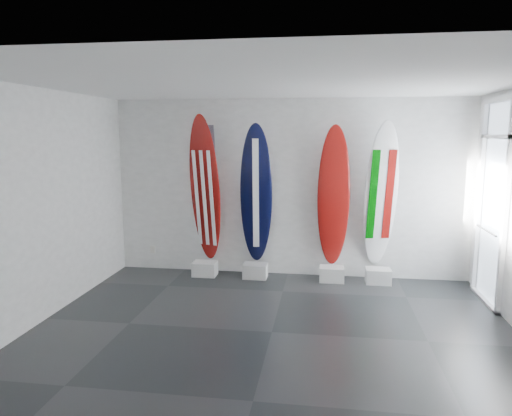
% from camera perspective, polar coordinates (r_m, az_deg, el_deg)
% --- Properties ---
extents(floor, '(6.00, 6.00, 0.00)m').
position_cam_1_polar(floor, '(6.04, 1.92, -14.69)').
color(floor, black).
rests_on(floor, ground).
extents(ceiling, '(6.00, 6.00, 0.00)m').
position_cam_1_polar(ceiling, '(5.56, 2.08, 14.92)').
color(ceiling, white).
rests_on(ceiling, wall_back).
extents(wall_back, '(6.00, 0.00, 6.00)m').
position_cam_1_polar(wall_back, '(8.07, 3.95, 2.37)').
color(wall_back, silver).
rests_on(wall_back, ground).
extents(wall_front, '(6.00, 0.00, 6.00)m').
position_cam_1_polar(wall_front, '(3.19, -3.00, -7.81)').
color(wall_front, silver).
rests_on(wall_front, ground).
extents(wall_left, '(0.00, 5.00, 5.00)m').
position_cam_1_polar(wall_left, '(6.64, -24.69, 0.15)').
color(wall_left, silver).
rests_on(wall_left, ground).
extents(display_block_usa, '(0.40, 0.30, 0.24)m').
position_cam_1_polar(display_block_usa, '(8.26, -6.17, -7.27)').
color(display_block_usa, silver).
rests_on(display_block_usa, floor).
extents(surfboard_usa, '(0.65, 0.51, 2.51)m').
position_cam_1_polar(surfboard_usa, '(8.09, -6.15, 2.29)').
color(surfboard_usa, maroon).
rests_on(surfboard_usa, display_block_usa).
extents(display_block_navy, '(0.40, 0.30, 0.24)m').
position_cam_1_polar(display_block_navy, '(8.10, -0.08, -7.57)').
color(display_block_navy, silver).
rests_on(display_block_navy, floor).
extents(surfboard_navy, '(0.56, 0.40, 2.36)m').
position_cam_1_polar(surfboard_navy, '(7.92, 0.02, 1.66)').
color(surfboard_navy, black).
rests_on(surfboard_navy, display_block_navy).
extents(display_block_swiss, '(0.40, 0.30, 0.24)m').
position_cam_1_polar(display_block_swiss, '(8.02, 9.10, -7.85)').
color(display_block_swiss, silver).
rests_on(display_block_swiss, floor).
extents(surfboard_swiss, '(0.54, 0.28, 2.33)m').
position_cam_1_polar(surfboard_swiss, '(7.85, 9.32, 1.38)').
color(surfboard_swiss, maroon).
rests_on(surfboard_swiss, display_block_swiss).
extents(display_block_italy, '(0.40, 0.30, 0.24)m').
position_cam_1_polar(display_block_italy, '(8.07, 14.49, -7.92)').
color(display_block_italy, silver).
rests_on(display_block_italy, floor).
extents(surfboard_italy, '(0.63, 0.56, 2.41)m').
position_cam_1_polar(surfboard_italy, '(7.89, 14.78, 1.48)').
color(surfboard_italy, white).
rests_on(surfboard_italy, display_block_italy).
extents(wall_outlet, '(0.09, 0.02, 0.13)m').
position_cam_1_polar(wall_outlet, '(8.79, -12.33, -4.89)').
color(wall_outlet, silver).
rests_on(wall_outlet, wall_back).
extents(glass_door, '(0.12, 1.16, 2.85)m').
position_cam_1_polar(glass_door, '(7.50, 26.59, 0.36)').
color(glass_door, white).
rests_on(glass_door, floor).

